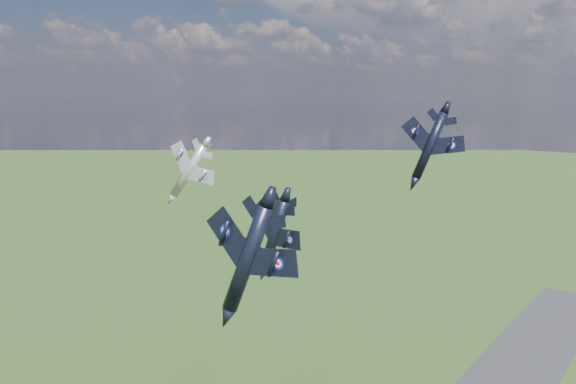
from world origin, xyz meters
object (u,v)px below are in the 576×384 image
Objects in this scene: jet_right_navy at (248,258)px; jet_high_navy at (430,146)px; jet_lead_navy at (274,235)px; jet_left_silver at (189,171)px.

jet_high_navy is at bearing 87.48° from jet_right_navy.
jet_high_navy is (6.04, 31.53, 9.08)m from jet_lead_navy.
jet_right_navy is (10.63, -16.87, 2.90)m from jet_lead_navy.
jet_right_navy is 0.95× the size of jet_high_navy.
jet_left_silver reaches higher than jet_lead_navy.
jet_right_navy reaches higher than jet_lead_navy.
jet_right_navy is at bearing -46.17° from jet_lead_navy.
jet_right_navy is 51.07m from jet_left_silver.
jet_lead_navy is 0.96× the size of jet_right_navy.
jet_high_navy is (-4.59, 48.41, 6.18)m from jet_right_navy.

